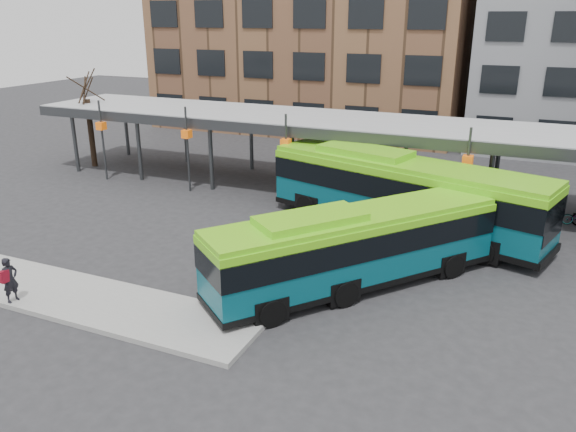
# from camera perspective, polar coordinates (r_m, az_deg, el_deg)

# --- Properties ---
(ground) EXTENTS (120.00, 120.00, 0.00)m
(ground) POSITION_cam_1_polar(r_m,az_deg,el_deg) (20.57, -3.55, -7.74)
(ground) COLOR #28282B
(ground) RESTS_ON ground
(boarding_island) EXTENTS (14.00, 3.00, 0.18)m
(boarding_island) POSITION_cam_1_polar(r_m,az_deg,el_deg) (21.38, -20.75, -7.71)
(boarding_island) COLOR gray
(boarding_island) RESTS_ON ground
(canopy) EXTENTS (40.00, 6.53, 4.80)m
(canopy) POSITION_cam_1_polar(r_m,az_deg,el_deg) (30.79, 7.29, 9.12)
(canopy) COLOR #999B9E
(canopy) RESTS_ON ground
(tree) EXTENTS (1.64, 1.64, 5.60)m
(tree) POSITION_cam_1_polar(r_m,az_deg,el_deg) (39.31, -19.41, 8.27)
(tree) COLOR black
(tree) RESTS_ON ground
(bus_front) EXTENTS (8.90, 10.33, 3.11)m
(bus_front) POSITION_cam_1_polar(r_m,az_deg,el_deg) (20.42, 6.72, -3.04)
(bus_front) COLOR #084C5A
(bus_front) RESTS_ON ground
(bus_rear) EXTENTS (13.36, 6.29, 3.61)m
(bus_rear) POSITION_cam_1_polar(r_m,az_deg,el_deg) (26.22, 11.57, 2.46)
(bus_rear) COLOR #084C5A
(bus_rear) RESTS_ON ground
(pedestrian) EXTENTS (0.44, 0.65, 1.60)m
(pedestrian) POSITION_cam_1_polar(r_m,az_deg,el_deg) (21.41, -26.42, -5.82)
(pedestrian) COLOR black
(pedestrian) RESTS_ON boarding_island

